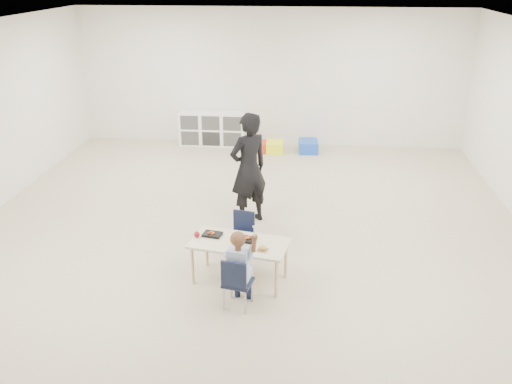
# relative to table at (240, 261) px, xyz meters

# --- Properties ---
(room) EXTENTS (9.00, 9.02, 2.80)m
(room) POSITION_rel_table_xyz_m (-0.07, 1.07, 1.13)
(room) COLOR #BDB291
(room) RESTS_ON ground
(table) EXTENTS (1.23, 0.78, 0.52)m
(table) POSITION_rel_table_xyz_m (0.00, 0.00, 0.00)
(table) COLOR beige
(table) RESTS_ON ground
(chair_near) EXTENTS (0.35, 0.34, 0.63)m
(chair_near) POSITION_rel_table_xyz_m (0.05, -0.53, 0.05)
(chair_near) COLOR black
(chair_near) RESTS_ON ground
(chair_far) EXTENTS (0.35, 0.34, 0.63)m
(chair_far) POSITION_rel_table_xyz_m (-0.05, 0.53, 0.05)
(chair_far) COLOR black
(chair_far) RESTS_ON ground
(child) EXTENTS (0.49, 0.49, 0.99)m
(child) POSITION_rel_table_xyz_m (0.05, -0.53, 0.23)
(child) COLOR #9BABD2
(child) RESTS_ON chair_near
(lunch_tray_near) EXTENTS (0.25, 0.20, 0.03)m
(lunch_tray_near) POSITION_rel_table_xyz_m (0.08, 0.05, 0.27)
(lunch_tray_near) COLOR black
(lunch_tray_near) RESTS_ON table
(lunch_tray_far) EXTENTS (0.25, 0.20, 0.03)m
(lunch_tray_far) POSITION_rel_table_xyz_m (-0.35, 0.14, 0.27)
(lunch_tray_far) COLOR black
(lunch_tray_far) RESTS_ON table
(milk_carton) EXTENTS (0.08, 0.08, 0.10)m
(milk_carton) POSITION_rel_table_xyz_m (0.01, -0.11, 0.31)
(milk_carton) COLOR white
(milk_carton) RESTS_ON table
(bread_roll) EXTENTS (0.09, 0.09, 0.07)m
(bread_roll) POSITION_rel_table_xyz_m (0.29, -0.17, 0.29)
(bread_roll) COLOR tan
(bread_roll) RESTS_ON table
(apple_near) EXTENTS (0.07, 0.07, 0.07)m
(apple_near) POSITION_rel_table_xyz_m (-0.07, 0.09, 0.29)
(apple_near) COLOR maroon
(apple_near) RESTS_ON table
(apple_far) EXTENTS (0.07, 0.07, 0.07)m
(apple_far) POSITION_rel_table_xyz_m (-0.52, 0.08, 0.29)
(apple_far) COLOR maroon
(apple_far) RESTS_ON table
(cubby_shelf) EXTENTS (1.40, 0.40, 0.70)m
(cubby_shelf) POSITION_rel_table_xyz_m (-1.27, 5.35, 0.08)
(cubby_shelf) COLOR white
(cubby_shelf) RESTS_ON ground
(adult) EXTENTS (0.72, 0.69, 1.66)m
(adult) POSITION_rel_table_xyz_m (-0.08, 1.67, 0.56)
(adult) COLOR black
(adult) RESTS_ON ground
(bin_red) EXTENTS (0.33, 0.42, 0.20)m
(bin_red) POSITION_rel_table_xyz_m (-0.24, 4.99, -0.17)
(bin_red) COLOR red
(bin_red) RESTS_ON ground
(bin_yellow) EXTENTS (0.35, 0.45, 0.22)m
(bin_yellow) POSITION_rel_table_xyz_m (0.09, 4.98, -0.16)
(bin_yellow) COLOR #F8F91A
(bin_yellow) RESTS_ON ground
(bin_blue) EXTENTS (0.42, 0.52, 0.24)m
(bin_blue) POSITION_rel_table_xyz_m (0.77, 5.05, -0.15)
(bin_blue) COLOR blue
(bin_blue) RESTS_ON ground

